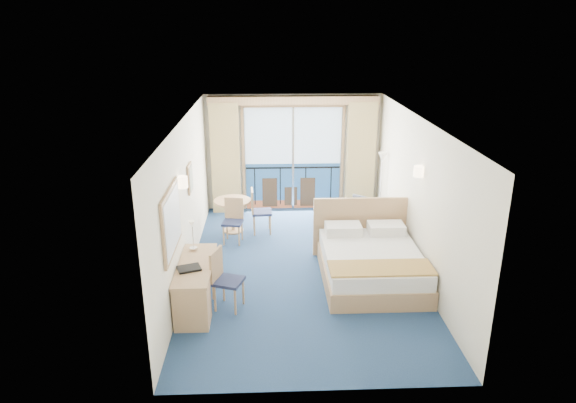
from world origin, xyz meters
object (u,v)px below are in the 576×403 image
(floor_lamp, at_px, (382,170))
(desk_chair, at_px, (223,276))
(armchair, at_px, (358,215))
(table_chair_b, at_px, (233,218))
(nightstand, at_px, (389,235))
(table_chair_a, at_px, (258,209))
(bed, at_px, (371,262))
(desk, at_px, (193,296))
(round_table, at_px, (233,208))

(floor_lamp, distance_m, desk_chair, 4.81)
(armchair, relative_size, table_chair_b, 0.82)
(nightstand, bearing_deg, armchair, 113.65)
(armchair, relative_size, table_chair_a, 0.78)
(desk_chair, bearing_deg, bed, -52.05)
(desk, height_order, table_chair_a, table_chair_a)
(floor_lamp, relative_size, round_table, 2.03)
(armchair, relative_size, round_table, 0.96)
(table_chair_a, xyz_separation_m, table_chair_b, (-0.49, -0.42, -0.03))
(desk_chair, relative_size, table_chair_b, 1.07)
(armchair, xyz_separation_m, desk_chair, (-2.62, -3.04, 0.20))
(nightstand, bearing_deg, desk_chair, -146.16)
(armchair, bearing_deg, desk_chair, 0.04)
(armchair, distance_m, desk, 4.56)
(nightstand, height_order, desk, desk)
(desk_chair, xyz_separation_m, round_table, (-0.04, 3.09, -0.01))
(floor_lamp, height_order, table_chair_b, floor_lamp)
(bed, xyz_separation_m, table_chair_b, (-2.45, 1.73, 0.19))
(bed, height_order, armchair, bed)
(bed, height_order, floor_lamp, floor_lamp)
(bed, height_order, desk, bed)
(armchair, height_order, round_table, round_table)
(nightstand, relative_size, table_chair_b, 0.65)
(desk_chair, bearing_deg, floor_lamp, -22.76)
(desk, relative_size, table_chair_b, 1.72)
(bed, bearing_deg, desk, -157.52)
(table_chair_a, relative_size, table_chair_b, 1.06)
(round_table, distance_m, table_chair_b, 0.53)
(table_chair_a, height_order, table_chair_b, table_chair_a)
(round_table, bearing_deg, floor_lamp, 8.06)
(nightstand, height_order, floor_lamp, floor_lamp)
(nightstand, xyz_separation_m, round_table, (-3.10, 1.04, 0.24))
(bed, relative_size, desk_chair, 2.24)
(round_table, distance_m, table_chair_a, 0.54)
(table_chair_a, bearing_deg, floor_lamp, -81.23)
(floor_lamp, bearing_deg, bed, -105.02)
(floor_lamp, xyz_separation_m, desk, (-3.61, -3.90, -0.79))
(bed, distance_m, desk_chair, 2.60)
(table_chair_b, bearing_deg, floor_lamp, 25.89)
(armchair, bearing_deg, bed, 36.36)
(nightstand, height_order, armchair, armchair)
(nightstand, xyz_separation_m, table_chair_a, (-2.57, 0.94, 0.25))
(bed, xyz_separation_m, nightstand, (0.61, 1.21, -0.03))
(nightstand, distance_m, armchair, 1.09)
(desk, xyz_separation_m, table_chair_a, (0.91, 3.34, 0.14))
(armchair, xyz_separation_m, round_table, (-2.67, 0.05, 0.19))
(desk_chair, distance_m, table_chair_b, 2.57)
(nightstand, bearing_deg, bed, -116.56)
(floor_lamp, height_order, desk_chair, floor_lamp)
(nightstand, distance_m, floor_lamp, 1.75)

